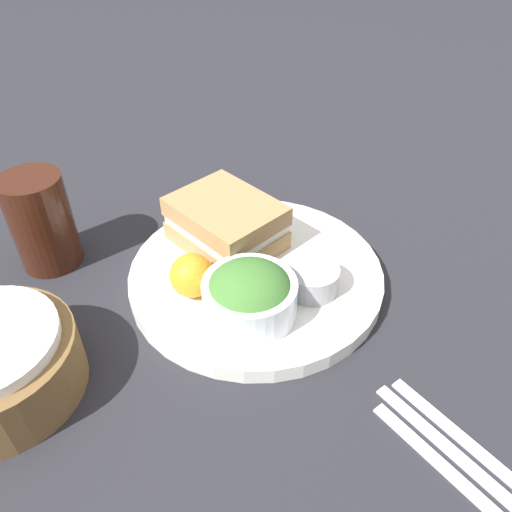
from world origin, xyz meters
The scene contains 10 objects.
ground_plane centered at (0.00, 0.00, 0.00)m, with size 4.00×4.00×0.00m, color #232328.
plate centered at (0.00, 0.00, 0.01)m, with size 0.30×0.30×0.02m, color white.
sandwich centered at (0.06, 0.01, 0.05)m, with size 0.15×0.13×0.06m.
salad_bowl centered at (-0.06, 0.04, 0.05)m, with size 0.10×0.10×0.06m.
dressing_cup centered at (-0.06, -0.04, 0.03)m, with size 0.06×0.06×0.03m, color #99999E.
orange_wedge centered at (0.00, 0.08, 0.04)m, with size 0.05×0.05×0.05m, color orange.
drink_glass centered at (0.16, 0.21, 0.06)m, with size 0.07×0.07×0.12m, color #38190F.
fork centered at (-0.28, -0.06, 0.00)m, with size 0.16×0.01×0.01m, color silver.
knife centered at (-0.28, -0.04, 0.00)m, with size 0.17×0.01×0.01m, color silver.
spoon centered at (-0.29, -0.02, 0.00)m, with size 0.15×0.01×0.01m, color silver.
Camera 1 is at (-0.40, 0.22, 0.41)m, focal length 35.00 mm.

